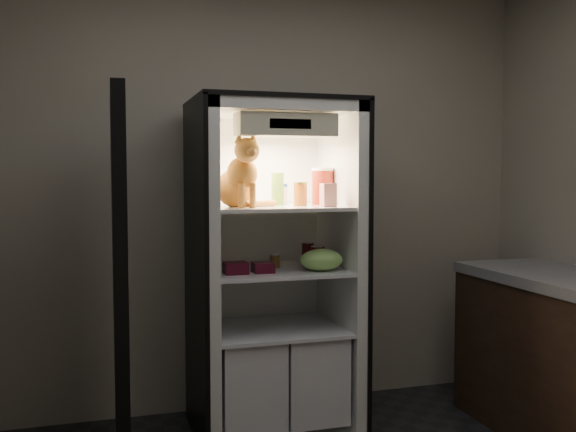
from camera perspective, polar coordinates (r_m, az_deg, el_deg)
name	(u,v)px	position (r m, az deg, el deg)	size (l,w,h in m)	color
room_shell	(376,130)	(2.31, 7.79, 7.57)	(3.60, 3.60, 3.60)	white
refrigerator	(272,293)	(3.67, -1.46, -6.83)	(0.90, 0.72, 1.88)	white
fridge_door	(120,290)	(3.16, -14.72, -6.41)	(0.08, 0.87, 1.85)	black
tabby_cat	(239,179)	(3.41, -4.38, 3.27)	(0.35, 0.39, 0.40)	#B56117
parmesan_shaker	(278,189)	(3.59, -0.93, 2.40)	(0.07, 0.07, 0.18)	#279029
mayo_tub	(280,194)	(3.68, -0.71, 1.95)	(0.09, 0.09, 0.12)	white
salsa_jar	(300,194)	(3.55, 1.11, 1.97)	(0.07, 0.07, 0.13)	maroon
pepper_jar	(323,186)	(3.70, 3.09, 2.66)	(0.13, 0.13, 0.21)	#A43115
cream_carton	(328,195)	(3.47, 3.59, 1.88)	(0.07, 0.07, 0.13)	silver
soda_can_a	(308,253)	(3.74, 1.78, -3.34)	(0.07, 0.07, 0.13)	black
soda_can_b	(319,256)	(3.64, 2.77, -3.58)	(0.07, 0.07, 0.12)	black
soda_can_c	(317,257)	(3.58, 2.59, -3.69)	(0.07, 0.07, 0.13)	black
condiment_jar	(275,260)	(3.62, -1.18, -3.97)	(0.06, 0.06, 0.08)	brown
grape_bag	(321,260)	(3.50, 2.99, -3.91)	(0.24, 0.17, 0.12)	#8ECF60
berry_box_left	(236,268)	(3.41, -4.67, -4.63)	(0.12, 0.12, 0.06)	#510D1E
berry_box_right	(263,267)	(3.44, -2.24, -4.59)	(0.11, 0.11, 0.05)	#510D1E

